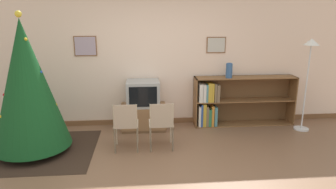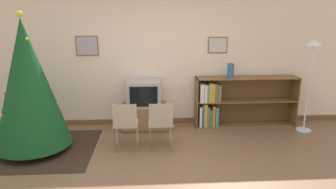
% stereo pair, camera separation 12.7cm
% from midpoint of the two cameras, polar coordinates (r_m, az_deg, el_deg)
% --- Properties ---
extents(ground_plane, '(24.00, 24.00, 0.00)m').
position_cam_midpoint_polar(ground_plane, '(4.31, -1.02, -15.32)').
color(ground_plane, brown).
extents(wall_back, '(8.36, 0.11, 2.70)m').
position_cam_midpoint_polar(wall_back, '(5.95, -1.99, 7.00)').
color(wall_back, beige).
rests_on(wall_back, ground_plane).
extents(area_rug, '(1.94, 1.65, 0.01)m').
position_cam_midpoint_polar(area_rug, '(5.49, -23.21, -9.61)').
color(area_rug, '#332319').
rests_on(area_rug, ground_plane).
extents(christmas_tree, '(1.19, 1.19, 2.23)m').
position_cam_midpoint_polar(christmas_tree, '(5.15, -24.47, 1.77)').
color(christmas_tree, maroon).
rests_on(christmas_tree, area_rug).
extents(tv_console, '(0.86, 0.53, 0.48)m').
position_cam_midpoint_polar(tv_console, '(5.89, -3.90, -4.25)').
color(tv_console, brown).
rests_on(tv_console, ground_plane).
extents(television, '(0.62, 0.52, 0.48)m').
position_cam_midpoint_polar(television, '(5.75, -3.98, 0.25)').
color(television, '#9E9E99').
rests_on(television, tv_console).
extents(folding_chair_left, '(0.40, 0.40, 0.82)m').
position_cam_midpoint_polar(folding_chair_left, '(4.91, -7.40, -5.45)').
color(folding_chair_left, tan).
rests_on(folding_chair_left, ground_plane).
extents(folding_chair_right, '(0.40, 0.40, 0.82)m').
position_cam_midpoint_polar(folding_chair_right, '(4.90, -0.62, -5.36)').
color(folding_chair_right, tan).
rests_on(folding_chair_right, ground_plane).
extents(bookshelf, '(2.02, 0.36, 0.98)m').
position_cam_midpoint_polar(bookshelf, '(6.12, 11.99, -1.46)').
color(bookshelf, brown).
rests_on(bookshelf, ground_plane).
extents(vase, '(0.13, 0.13, 0.29)m').
position_cam_midpoint_polar(vase, '(5.93, 12.42, 4.47)').
color(vase, '#335684').
rests_on(vase, bookshelf).
extents(standing_lamp, '(0.28, 0.28, 1.76)m').
position_cam_midpoint_polar(standing_lamp, '(6.11, 26.25, 5.67)').
color(standing_lamp, silver).
rests_on(standing_lamp, ground_plane).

